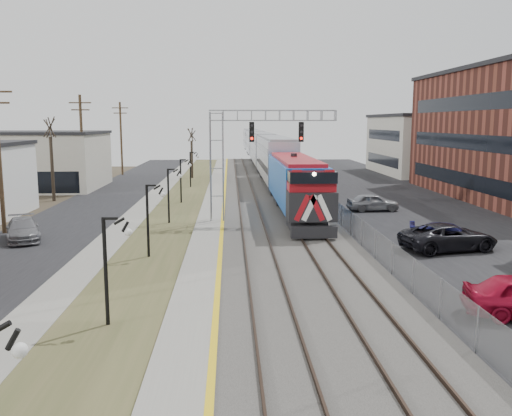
{
  "coord_description": "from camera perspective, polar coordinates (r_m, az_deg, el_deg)",
  "views": [
    {
      "loc": [
        0.45,
        -10.88,
        7.29
      ],
      "look_at": [
        1.87,
        18.56,
        2.6
      ],
      "focal_mm": 38.0,
      "sensor_mm": 36.0,
      "label": 1
    }
  ],
  "objects": [
    {
      "name": "track_near",
      "position": [
        46.44,
        -0.81,
        0.35
      ],
      "size": [
        1.58,
        120.0,
        0.15
      ],
      "color": "#2D2119",
      "rests_on": "ballast_bed"
    },
    {
      "name": "train",
      "position": [
        88.07,
        0.53,
        6.2
      ],
      "size": [
        3.0,
        108.65,
        5.33
      ],
      "color": "#1655B4",
      "rests_on": "ground"
    },
    {
      "name": "signal_gantry",
      "position": [
        38.92,
        -1.63,
        6.53
      ],
      "size": [
        9.0,
        1.07,
        8.15
      ],
      "color": "gray",
      "rests_on": "ground"
    },
    {
      "name": "car_street_b",
      "position": [
        36.59,
        -23.34,
        -2.13
      ],
      "size": [
        3.48,
        5.02,
        1.35
      ],
      "primitive_type": "imported",
      "rotation": [
        0.0,
        0.0,
        0.38
      ],
      "color": "slate",
      "rests_on": "ground"
    },
    {
      "name": "platform_edge",
      "position": [
        46.43,
        -3.43,
        0.29
      ],
      "size": [
        0.24,
        120.0,
        0.01
      ],
      "primitive_type": "cube",
      "color": "gold",
      "rests_on": "platform"
    },
    {
      "name": "lampposts",
      "position": [
        29.98,
        -11.25,
        -1.3
      ],
      "size": [
        0.14,
        62.14,
        4.0
      ],
      "color": "black",
      "rests_on": "ground"
    },
    {
      "name": "ballast_bed",
      "position": [
        46.58,
        1.65,
        0.15
      ],
      "size": [
        8.0,
        120.0,
        0.2
      ],
      "primitive_type": "cube",
      "color": "#595651",
      "rests_on": "ground"
    },
    {
      "name": "track_far",
      "position": [
        46.69,
        3.48,
        0.38
      ],
      "size": [
        1.58,
        120.0,
        0.15
      ],
      "color": "#2D2119",
      "rests_on": "ballast_bed"
    },
    {
      "name": "bare_trees",
      "position": [
        51.7,
        -17.47,
        3.53
      ],
      "size": [
        12.3,
        42.3,
        5.95
      ],
      "color": "#382D23",
      "rests_on": "ground"
    },
    {
      "name": "fence",
      "position": [
        46.98,
        6.76,
        1.03
      ],
      "size": [
        0.04,
        120.0,
        1.6
      ],
      "primitive_type": "cube",
      "color": "gray",
      "rests_on": "ground"
    },
    {
      "name": "sidewalk",
      "position": [
        47.05,
        -11.84,
        -0.02
      ],
      "size": [
        2.0,
        120.0,
        0.08
      ],
      "primitive_type": "cube",
      "color": "gray",
      "rests_on": "ground"
    },
    {
      "name": "parking_lot",
      "position": [
        48.99,
        15.78,
        0.16
      ],
      "size": [
        16.0,
        120.0,
        0.04
      ],
      "primitive_type": "cube",
      "color": "black",
      "rests_on": "ground"
    },
    {
      "name": "car_lot_e",
      "position": [
        45.65,
        12.19,
        0.56
      ],
      "size": [
        4.3,
        1.91,
        1.44
      ],
      "primitive_type": "imported",
      "rotation": [
        0.0,
        0.0,
        1.62
      ],
      "color": "gray",
      "rests_on": "ground"
    },
    {
      "name": "grass_median",
      "position": [
        46.67,
        -8.2,
        -0.01
      ],
      "size": [
        4.0,
        120.0,
        0.06
      ],
      "primitive_type": "cube",
      "color": "#434927",
      "rests_on": "ground"
    },
    {
      "name": "street_west",
      "position": [
        47.97,
        -17.15,
        -0.08
      ],
      "size": [
        7.0,
        120.0,
        0.04
      ],
      "primitive_type": "cube",
      "color": "black",
      "rests_on": "ground"
    },
    {
      "name": "car_lot_c",
      "position": [
        32.79,
        19.61,
        -2.96
      ],
      "size": [
        5.95,
        3.68,
        1.54
      ],
      "primitive_type": "imported",
      "rotation": [
        0.0,
        0.0,
        1.79
      ],
      "color": "black",
      "rests_on": "ground"
    },
    {
      "name": "platform",
      "position": [
        46.46,
        -4.51,
        0.13
      ],
      "size": [
        2.0,
        120.0,
        0.24
      ],
      "primitive_type": "cube",
      "color": "gray",
      "rests_on": "ground"
    },
    {
      "name": "car_lot_d",
      "position": [
        33.91,
        19.71,
        -2.76
      ],
      "size": [
        4.96,
        3.21,
        1.34
      ],
      "primitive_type": "imported",
      "rotation": [
        0.0,
        0.0,
        1.25
      ],
      "color": "#15154C",
      "rests_on": "ground"
    }
  ]
}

